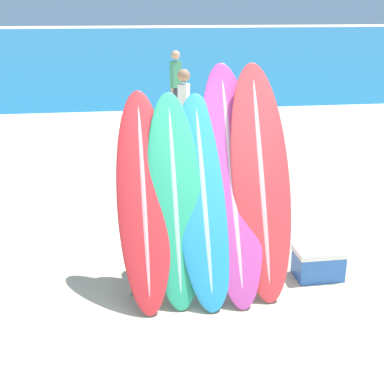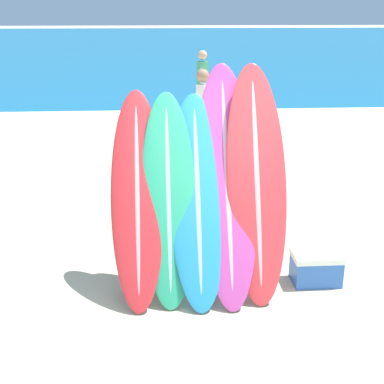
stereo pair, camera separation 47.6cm
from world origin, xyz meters
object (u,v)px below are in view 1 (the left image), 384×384
at_px(surfboard_slot_4, 261,180).
at_px(surfboard_slot_1, 175,199).
at_px(person_mid_beach, 184,113).
at_px(person_near_water, 176,82).
at_px(surfboard_slot_3, 232,181).
at_px(surfboard_slot_0, 144,199).
at_px(cooler_box, 318,263).
at_px(surfboard_rack, 204,253).
at_px(surfboard_slot_2, 204,198).

bearing_deg(surfboard_slot_4, surfboard_slot_1, -176.35).
distance_m(surfboard_slot_1, person_mid_beach, 4.71).
relative_size(surfboard_slot_4, person_near_water, 1.29).
bearing_deg(surfboard_slot_3, surfboard_slot_0, -174.32).
bearing_deg(cooler_box, surfboard_rack, -176.08).
relative_size(surfboard_rack, surfboard_slot_2, 0.78).
xyz_separation_m(surfboard_rack, surfboard_slot_3, (0.31, 0.18, 0.69)).
bearing_deg(surfboard_slot_0, surfboard_rack, -9.05).
bearing_deg(surfboard_slot_2, surfboard_slot_1, -177.51).
bearing_deg(surfboard_slot_3, cooler_box, -5.75).
height_order(surfboard_slot_2, surfboard_slot_4, surfboard_slot_4).
relative_size(surfboard_slot_2, surfboard_slot_3, 0.87).
xyz_separation_m(person_near_water, person_mid_beach, (-0.35, -3.97, -0.01)).
xyz_separation_m(surfboard_slot_4, person_near_water, (0.21, 8.56, -0.17)).
bearing_deg(surfboard_slot_0, surfboard_slot_1, -2.51).
distance_m(surfboard_rack, person_mid_beach, 4.78).
bearing_deg(surfboard_slot_2, person_near_water, 84.67).
distance_m(surfboard_slot_2, person_near_water, 8.64).
distance_m(surfboard_slot_3, person_near_water, 8.53).
bearing_deg(surfboard_slot_1, surfboard_slot_3, 9.81).
bearing_deg(surfboard_slot_1, surfboard_rack, -15.80).
xyz_separation_m(surfboard_slot_2, person_near_water, (0.80, 8.61, -0.02)).
relative_size(surfboard_slot_2, surfboard_slot_4, 0.87).
relative_size(surfboard_slot_3, person_near_water, 1.28).
xyz_separation_m(surfboard_slot_3, person_mid_beach, (0.15, 4.55, -0.17)).
relative_size(surfboard_slot_4, cooler_box, 4.39).
distance_m(surfboard_rack, surfboard_slot_2, 0.55).
xyz_separation_m(surfboard_slot_1, surfboard_slot_4, (0.88, 0.06, 0.13)).
bearing_deg(cooler_box, person_mid_beach, 99.70).
relative_size(surfboard_rack, surfboard_slot_4, 0.67).
distance_m(surfboard_slot_3, person_mid_beach, 4.56).
bearing_deg(surfboard_slot_0, cooler_box, -0.22).
relative_size(surfboard_rack, person_near_water, 0.87).
xyz_separation_m(surfboard_slot_0, person_mid_beach, (1.04, 4.64, -0.06)).
bearing_deg(surfboard_slot_0, surfboard_slot_2, -0.07).
bearing_deg(surfboard_slot_1, surfboard_slot_4, 3.65).
xyz_separation_m(surfboard_slot_3, person_near_water, (0.50, 8.52, -0.16)).
height_order(person_mid_beach, cooler_box, person_mid_beach).
bearing_deg(surfboard_slot_2, surfboard_slot_0, 179.93).
relative_size(surfboard_slot_0, cooler_box, 3.89).
bearing_deg(surfboard_slot_4, cooler_box, -4.31).
bearing_deg(surfboard_rack, surfboard_slot_4, 12.83).
xyz_separation_m(surfboard_rack, surfboard_slot_1, (-0.28, 0.08, 0.56)).
distance_m(surfboard_slot_1, surfboard_slot_2, 0.29).
bearing_deg(cooler_box, surfboard_slot_3, 174.25).
bearing_deg(person_mid_beach, cooler_box, -145.78).
distance_m(surfboard_slot_1, surfboard_slot_4, 0.89).
height_order(surfboard_rack, surfboard_slot_2, surfboard_slot_2).
bearing_deg(surfboard_slot_1, person_near_water, 82.79).
xyz_separation_m(surfboard_slot_0, surfboard_slot_3, (0.89, 0.09, 0.12)).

